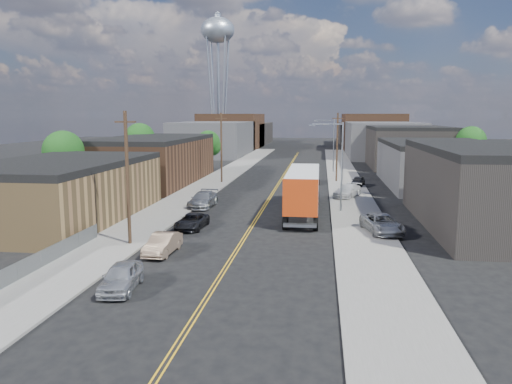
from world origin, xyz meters
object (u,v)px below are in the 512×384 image
(car_left_d, at_px, (203,200))
(car_right_lot_b, at_px, (348,191))
(car_left_a, at_px, (121,277))
(car_ahead_truck, at_px, (310,179))
(car_right_lot_a, at_px, (382,223))
(car_left_c, at_px, (192,221))
(car_right_lot_c, at_px, (358,181))
(semi_truck, at_px, (304,188))
(water_tower, at_px, (218,35))
(car_left_b, at_px, (163,244))

(car_left_d, relative_size, car_right_lot_b, 1.11)
(car_left_a, xyz_separation_m, car_left_d, (-1.40, 25.38, 0.06))
(car_right_lot_b, height_order, car_ahead_truck, car_right_lot_b)
(car_right_lot_b, distance_m, car_ahead_truck, 12.96)
(car_left_a, bearing_deg, car_right_lot_b, 60.67)
(car_left_d, distance_m, car_right_lot_a, 20.07)
(car_left_a, height_order, car_left_c, car_left_a)
(car_left_a, xyz_separation_m, car_right_lot_a, (16.00, 15.38, 0.15))
(car_right_lot_c, bearing_deg, car_right_lot_b, -88.20)
(car_left_d, distance_m, car_right_lot_b, 17.38)
(car_left_a, height_order, car_right_lot_b, car_right_lot_b)
(semi_truck, relative_size, car_left_a, 3.85)
(car_left_d, relative_size, car_ahead_truck, 1.15)
(car_right_lot_c, bearing_deg, water_tower, 129.24)
(car_left_d, distance_m, car_right_lot_c, 24.75)
(car_left_d, height_order, car_right_lot_c, car_left_d)
(car_right_lot_c, bearing_deg, car_left_a, -97.61)
(car_left_d, bearing_deg, car_right_lot_b, 29.60)
(car_right_lot_a, distance_m, car_right_lot_b, 17.96)
(water_tower, distance_m, car_ahead_truck, 75.50)
(semi_truck, height_order, car_right_lot_b, semi_truck)
(car_left_c, bearing_deg, car_left_b, -87.55)
(semi_truck, xyz_separation_m, car_left_d, (-10.70, 1.83, -1.74))
(water_tower, distance_m, car_left_b, 107.65)
(semi_truck, relative_size, car_left_b, 3.87)
(car_left_d, bearing_deg, car_left_b, -82.82)
(car_left_b, relative_size, car_right_lot_b, 0.87)
(semi_truck, bearing_deg, car_right_lot_a, -50.80)
(water_tower, height_order, car_left_a, water_tower)
(car_right_lot_b, bearing_deg, car_right_lot_a, -60.12)
(car_ahead_truck, bearing_deg, car_left_c, -113.86)
(car_left_c, relative_size, car_right_lot_b, 0.91)
(car_left_a, bearing_deg, car_ahead_truck, 71.83)
(water_tower, height_order, semi_truck, water_tower)
(car_left_a, height_order, car_left_d, car_left_d)
(car_ahead_truck, bearing_deg, semi_truck, -96.81)
(water_tower, xyz_separation_m, car_left_d, (15.60, -84.00, -29.83))
(car_left_d, relative_size, car_right_lot_a, 1.03)
(car_right_lot_b, bearing_deg, car_left_a, -89.17)
(car_right_lot_a, bearing_deg, car_right_lot_b, 84.16)
(semi_truck, distance_m, car_right_lot_a, 10.70)
(semi_truck, xyz_separation_m, car_left_c, (-9.30, -8.17, -1.91))
(car_left_a, bearing_deg, car_left_b, 83.66)
(car_left_d, bearing_deg, car_right_lot_a, -27.16)
(car_right_lot_a, bearing_deg, water_tower, 97.44)
(water_tower, distance_m, car_right_lot_a, 103.97)
(semi_truck, height_order, car_right_lot_a, semi_truck)
(water_tower, bearing_deg, car_right_lot_c, -63.57)
(car_right_lot_b, distance_m, car_right_lot_c, 9.93)
(car_right_lot_b, xyz_separation_m, car_right_lot_c, (1.90, 9.75, -0.09))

